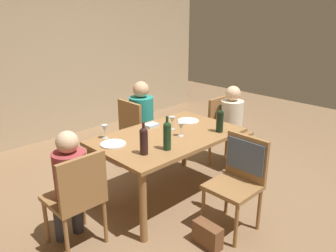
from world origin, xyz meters
name	(u,v)px	position (x,y,z in m)	size (l,w,h in m)	color
ground_plane	(168,195)	(0.00, 0.00, 0.00)	(10.00, 10.00, 0.00)	#846647
rear_room_partition	(48,55)	(0.00, 2.69, 1.35)	(6.40, 0.12, 2.70)	tan
dining_table	(168,142)	(0.00, 0.00, 0.66)	(1.58, 0.98, 0.75)	olive
chair_left_end	(77,195)	(-1.17, -0.09, 0.53)	(0.44, 0.44, 0.92)	olive
chair_right_end	(225,127)	(1.17, 0.09, 0.53)	(0.44, 0.44, 0.92)	olive
chair_far_right	(137,128)	(0.27, 0.87, 0.53)	(0.44, 0.44, 0.92)	olive
chair_near	(241,170)	(0.12, -0.87, 0.59)	(0.46, 0.44, 0.92)	olive
person_woman_host	(70,180)	(-1.17, 0.03, 0.64)	(0.29, 0.33, 1.09)	#33333D
person_man_bearded	(233,121)	(1.17, -0.03, 0.64)	(0.29, 0.34, 1.11)	#33333D
person_man_guest	(143,117)	(0.38, 0.87, 0.67)	(0.36, 0.32, 1.16)	#33333D
wine_bottle_tall_green	(220,120)	(0.47, -0.33, 0.89)	(0.08, 0.08, 0.31)	black
wine_bottle_dark_red	(144,140)	(-0.52, -0.21, 0.89)	(0.08, 0.08, 0.31)	black
wine_bottle_short_olive	(167,135)	(-0.29, -0.28, 0.90)	(0.08, 0.08, 0.34)	#19381E
wine_glass_near_left	(105,129)	(-0.55, 0.39, 0.86)	(0.07, 0.07, 0.15)	silver
wine_glass_centre	(172,120)	(0.16, 0.09, 0.86)	(0.07, 0.07, 0.15)	silver
wine_glass_near_right	(181,127)	(0.07, -0.12, 0.86)	(0.07, 0.07, 0.15)	silver
dinner_plate_host	(113,144)	(-0.59, 0.18, 0.76)	(0.26, 0.26, 0.01)	white
dinner_plate_guest_left	(188,121)	(0.49, 0.16, 0.76)	(0.26, 0.26, 0.01)	white
folded_napkin	(151,125)	(0.05, 0.33, 0.77)	(0.16, 0.12, 0.03)	#ADC6D6
handbag	(207,235)	(-0.35, -0.87, 0.11)	(0.28, 0.12, 0.22)	brown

